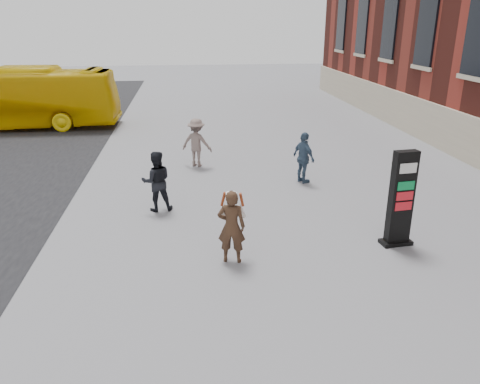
{
  "coord_description": "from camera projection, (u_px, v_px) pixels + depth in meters",
  "views": [
    {
      "loc": [
        -1.38,
        -8.99,
        5.26
      ],
      "look_at": [
        -0.15,
        1.57,
        1.32
      ],
      "focal_mm": 35.0,
      "sensor_mm": 36.0,
      "label": 1
    }
  ],
  "objects": [
    {
      "name": "ground",
      "position": [
        255.0,
        272.0,
        10.35
      ],
      "size": [
        100.0,
        100.0,
        0.0
      ],
      "primitive_type": "plane",
      "color": "#9E9EA3"
    },
    {
      "name": "pedestrian_b",
      "position": [
        197.0,
        143.0,
        17.53
      ],
      "size": [
        1.34,
        1.09,
        1.81
      ],
      "primitive_type": "imported",
      "rotation": [
        0.0,
        0.0,
        2.72
      ],
      "color": "#78655E",
      "rests_on": "ground"
    },
    {
      "name": "woman",
      "position": [
        231.0,
        226.0,
        10.53
      ],
      "size": [
        0.74,
        0.7,
        1.74
      ],
      "rotation": [
        0.0,
        0.0,
        2.94
      ],
      "color": "#3D2A17",
      "rests_on": "ground"
    },
    {
      "name": "pedestrian_c",
      "position": [
        304.0,
        158.0,
        15.73
      ],
      "size": [
        0.82,
        1.1,
        1.74
      ],
      "primitive_type": "imported",
      "rotation": [
        0.0,
        0.0,
        2.01
      ],
      "color": "#3D546D",
      "rests_on": "ground"
    },
    {
      "name": "info_pylon",
      "position": [
        401.0,
        199.0,
        11.24
      ],
      "size": [
        0.81,
        0.47,
        2.4
      ],
      "rotation": [
        0.0,
        0.0,
        0.11
      ],
      "color": "black",
      "rests_on": "ground"
    },
    {
      "name": "bus",
      "position": [
        6.0,
        98.0,
        23.5
      ],
      "size": [
        10.96,
        2.77,
        3.04
      ],
      "primitive_type": "imported",
      "rotation": [
        0.0,
        0.0,
        1.55
      ],
      "color": "#E2B907",
      "rests_on": "road"
    },
    {
      "name": "pedestrian_a",
      "position": [
        157.0,
        181.0,
        13.41
      ],
      "size": [
        0.94,
        0.77,
        1.77
      ],
      "primitive_type": "imported",
      "rotation": [
        0.0,
        0.0,
        3.27
      ],
      "color": "black",
      "rests_on": "ground"
    }
  ]
}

